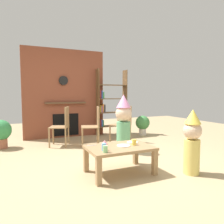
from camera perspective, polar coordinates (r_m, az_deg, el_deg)
The scene contains 18 objects.
ground_plane at distance 3.80m, azimuth 0.43°, elevation -13.37°, with size 12.00×12.00×0.00m, color tan.
brick_fireplace_feature at distance 6.00m, azimuth -12.63°, elevation 4.76°, with size 2.20×0.28×2.40m.
bookshelf at distance 6.20m, azimuth -0.75°, elevation 2.00°, with size 0.90×0.28×1.90m.
coffee_table at distance 3.22m, azimuth 2.06°, elevation -10.37°, with size 0.97×0.64×0.41m.
paper_cup_near_left at distance 3.30m, azimuth 5.95°, elevation -8.07°, with size 0.07×0.07×0.09m, color #F2CC4C.
paper_cup_near_right at distance 2.97m, azimuth -2.22°, elevation -9.38°, with size 0.06×0.06×0.10m, color #669EE0.
paper_cup_center at distance 2.87m, azimuth -1.85°, elevation -9.93°, with size 0.07×0.07×0.09m, color #8CD18C.
paper_plate_front at distance 3.23m, azimuth 3.09°, elevation -9.01°, with size 0.20×0.20×0.01m, color white.
paper_plate_rear at distance 3.45m, azimuth 5.50°, elevation -8.11°, with size 0.18×0.18×0.01m, color white.
birthday_cake_slice at distance 3.32m, azimuth -2.00°, elevation -8.08°, with size 0.10×0.10×0.07m, color pink.
table_fork at distance 3.26m, azimuth -5.49°, elevation -8.93°, with size 0.15×0.02×0.01m, color silver.
child_with_cone_hat at distance 3.38m, azimuth 20.74°, elevation -7.04°, with size 0.27×0.27×0.97m.
child_in_pink at distance 4.30m, azimuth 3.11°, elevation -2.72°, with size 0.33×0.33×1.18m.
dining_chair_left at distance 4.97m, azimuth -13.04°, elevation -3.12°, with size 0.52×0.52×0.90m.
dining_chair_middle at distance 4.89m, azimuth -4.84°, elevation -3.13°, with size 0.49×0.49×0.90m.
dining_chair_right at distance 5.25m, azimuth 2.80°, elevation -2.58°, with size 0.54×0.54×0.90m.
potted_plant_tall at distance 6.21m, azimuth 8.23°, elevation -3.10°, with size 0.41×0.41×0.57m.
potted_plant_short at distance 5.24m, azimuth -27.74°, elevation -4.75°, with size 0.45×0.45×0.63m.
Camera 1 is at (-1.51, -3.28, 1.19)m, focal length 34.00 mm.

